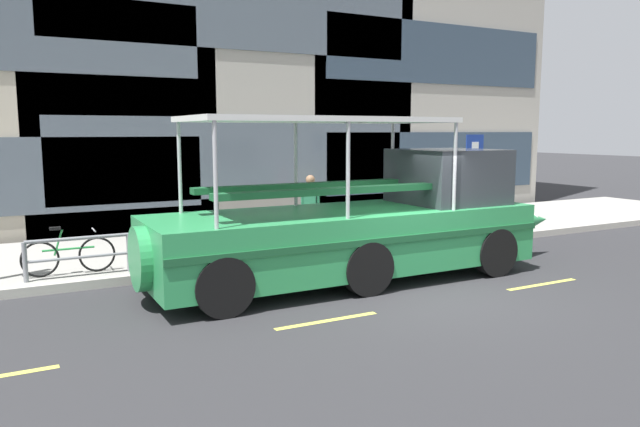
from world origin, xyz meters
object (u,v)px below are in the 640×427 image
Objects in this scene: duck_tour_boat at (371,225)px; pedestrian_near_bow at (408,201)px; pedestrian_mid_left at (310,202)px; parking_sign at (473,166)px; leaned_bicycle at (69,256)px.

duck_tour_boat is 4.28m from pedestrian_near_bow.
duck_tour_boat reaches higher than pedestrian_mid_left.
duck_tour_boat is at bearing -153.11° from parking_sign.
pedestrian_mid_left is at bearing 84.30° from duck_tour_boat.
pedestrian_near_bow is at bearing 167.74° from parking_sign.
parking_sign is at bearing -9.59° from pedestrian_mid_left.
pedestrian_near_bow is (8.58, 0.55, 0.53)m from leaned_bicycle.
pedestrian_near_bow is 2.81m from pedestrian_mid_left.
leaned_bicycle is at bearing -179.21° from parking_sign.
pedestrian_near_bow is at bearing -7.76° from pedestrian_mid_left.
leaned_bicycle is 1.16× the size of pedestrian_near_bow.
pedestrian_mid_left is (0.33, 3.32, 0.11)m from duck_tour_boat.
pedestrian_mid_left is (-4.66, 0.79, -0.81)m from parking_sign.
duck_tour_boat is at bearing -136.58° from pedestrian_near_bow.
duck_tour_boat reaches higher than parking_sign.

